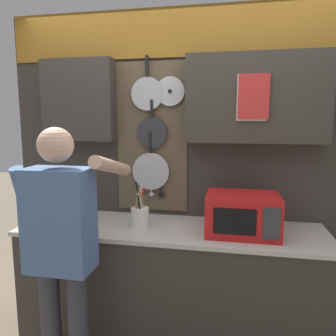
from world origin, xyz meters
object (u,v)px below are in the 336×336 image
at_px(microwave, 243,214).
at_px(person, 61,241).
at_px(utensil_crock, 140,216).
at_px(knife_block, 82,209).

distance_m(microwave, person, 1.17).
bearing_deg(utensil_crock, microwave, -0.09).
bearing_deg(knife_block, person, -77.17).
xyz_separation_m(microwave, person, (-1.05, -0.51, -0.08)).
distance_m(microwave, utensil_crock, 0.72).
xyz_separation_m(utensil_crock, person, (-0.33, -0.51, -0.02)).
bearing_deg(person, microwave, 25.86).
bearing_deg(knife_block, microwave, -0.03).
distance_m(knife_block, utensil_crock, 0.45).
relative_size(microwave, person, 0.29).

